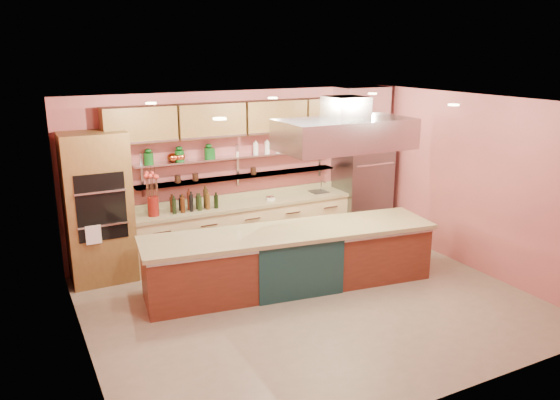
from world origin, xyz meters
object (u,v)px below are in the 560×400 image
island (291,259)px  green_canister (211,153)px  kitchen_scale (270,198)px  copper_kettle (173,157)px  refrigerator (362,182)px  flower_vase (153,206)px

island → green_canister: green_canister is taller
kitchen_scale → copper_kettle: 1.84m
refrigerator → flower_vase: refrigerator is taller
green_canister → refrigerator: bearing=-4.5°
kitchen_scale → flower_vase: bearing=-179.1°
kitchen_scale → island: bearing=-104.1°
copper_kettle → green_canister: 0.65m
island → copper_kettle: bearing=132.6°
refrigerator → island: refrigerator is taller
refrigerator → kitchen_scale: bearing=179.7°
green_canister → copper_kettle: bearing=180.0°
refrigerator → copper_kettle: size_ratio=11.59×
flower_vase → kitchen_scale: 2.05m
refrigerator → copper_kettle: (-3.57, 0.23, 0.74)m
flower_vase → copper_kettle: 0.84m
island → green_canister: (-0.57, 1.74, 1.35)m
refrigerator → kitchen_scale: (-1.94, 0.01, -0.08)m
refrigerator → green_canister: 3.02m
copper_kettle → green_canister: bearing=0.0°
flower_vase → kitchen_scale: flower_vase is taller
kitchen_scale → copper_kettle: bearing=173.2°
refrigerator → green_canister: bearing=175.5°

